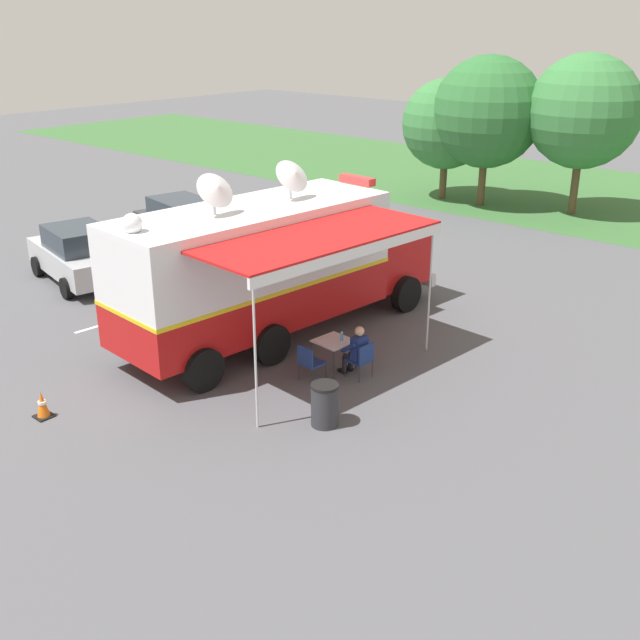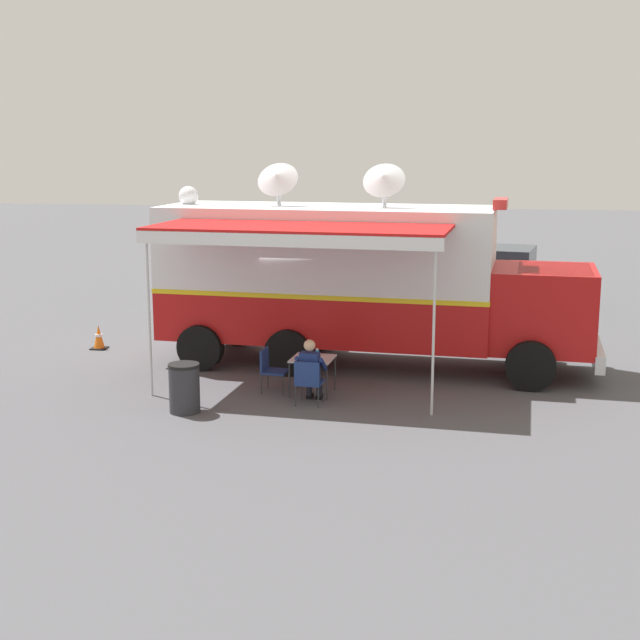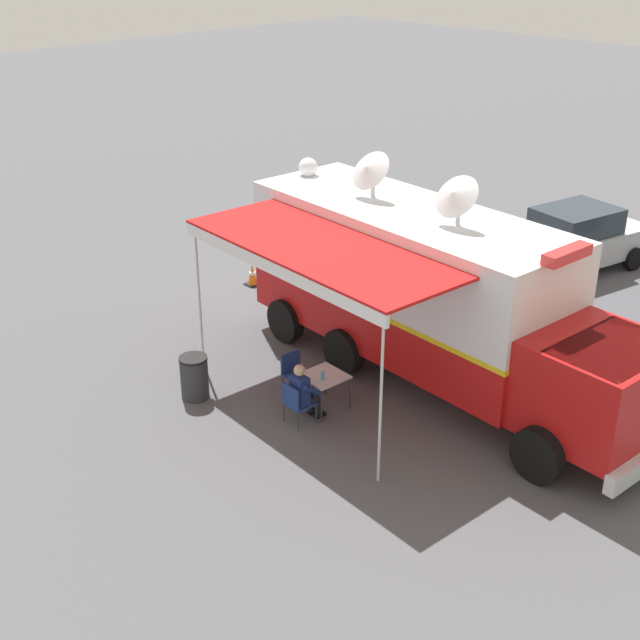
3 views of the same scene
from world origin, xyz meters
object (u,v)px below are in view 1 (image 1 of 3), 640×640
(command_truck, at_px, (277,263))
(trash_bin, at_px, (325,405))
(folding_chair_beside_table, at_px, (309,360))
(car_far_corner, at_px, (79,254))
(folding_table, at_px, (334,343))
(folding_chair_at_table, at_px, (362,358))
(traffic_cone, at_px, (42,405))
(car_behind_truck, at_px, (183,224))
(seated_responder, at_px, (356,350))
(water_bottle, at_px, (342,336))

(command_truck, distance_m, trash_bin, 5.07)
(folding_chair_beside_table, xyz_separation_m, car_far_corner, (-10.02, 0.43, 0.37))
(car_far_corner, bearing_deg, folding_table, 2.37)
(folding_chair_at_table, height_order, car_far_corner, car_far_corner)
(folding_chair_at_table, bearing_deg, traffic_cone, -123.33)
(traffic_cone, bearing_deg, car_behind_truck, 127.59)
(seated_responder, bearing_deg, car_far_corner, -177.38)
(water_bottle, bearing_deg, seated_responder, -5.23)
(command_truck, relative_size, car_far_corner, 2.15)
(seated_responder, distance_m, traffic_cone, 6.84)
(folding_chair_beside_table, bearing_deg, car_behind_truck, 154.93)
(command_truck, xyz_separation_m, folding_chair_beside_table, (2.44, -1.47, -1.43))
(folding_chair_beside_table, xyz_separation_m, car_behind_truck, (-10.55, 4.94, 0.37))
(folding_chair_at_table, relative_size, trash_bin, 0.96)
(water_bottle, relative_size, folding_chair_beside_table, 0.26)
(water_bottle, height_order, car_far_corner, car_far_corner)
(car_behind_truck, bearing_deg, folding_table, -21.16)
(water_bottle, distance_m, trash_bin, 2.66)
(seated_responder, xyz_separation_m, car_behind_truck, (-11.17, 4.01, 0.23))
(folding_table, bearing_deg, car_far_corner, -177.63)
(folding_table, distance_m, traffic_cone, 6.48)
(seated_responder, relative_size, car_far_corner, 0.28)
(folding_chair_beside_table, bearing_deg, car_far_corner, 177.52)
(folding_table, relative_size, traffic_cone, 1.47)
(trash_bin, bearing_deg, water_bottle, 122.63)
(car_behind_truck, xyz_separation_m, car_far_corner, (0.53, -4.50, 0.00))
(folding_table, bearing_deg, car_behind_truck, 158.84)
(command_truck, xyz_separation_m, folding_table, (2.44, -0.63, -1.27))
(command_truck, height_order, water_bottle, command_truck)
(trash_bin, distance_m, traffic_cone, 5.83)
(car_far_corner, bearing_deg, traffic_cone, -37.11)
(command_truck, relative_size, folding_table, 11.28)
(command_truck, distance_m, folding_chair_beside_table, 3.19)
(traffic_cone, height_order, car_behind_truck, car_behind_truck)
(water_bottle, height_order, traffic_cone, water_bottle)
(folding_table, bearing_deg, trash_bin, -53.37)
(water_bottle, xyz_separation_m, folding_chair_at_table, (0.66, -0.06, -0.32))
(folding_chair_at_table, xyz_separation_m, seated_responder, (-0.19, 0.01, 0.14))
(traffic_cone, bearing_deg, car_far_corner, 142.89)
(command_truck, height_order, folding_chair_beside_table, command_truck)
(command_truck, height_order, seated_responder, command_truck)
(folding_chair_at_table, bearing_deg, folding_table, -175.81)
(seated_responder, bearing_deg, trash_bin, -66.35)
(folding_table, xyz_separation_m, car_behind_truck, (-10.56, 4.09, 0.21))
(traffic_cone, relative_size, car_behind_truck, 0.13)
(water_bottle, xyz_separation_m, trash_bin, (1.42, -2.22, -0.38))
(folding_chair_at_table, xyz_separation_m, trash_bin, (0.76, -2.16, -0.06))
(seated_responder, bearing_deg, folding_table, -173.28)
(folding_table, distance_m, folding_chair_at_table, 0.82)
(car_behind_truck, bearing_deg, trash_bin, -27.05)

